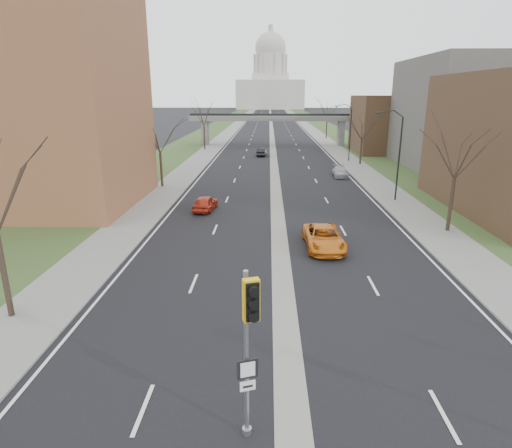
{
  "coord_description": "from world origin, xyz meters",
  "views": [
    {
      "loc": [
        -0.86,
        -9.82,
        10.16
      ],
      "look_at": [
        -1.48,
        11.78,
        3.6
      ],
      "focal_mm": 30.0,
      "sensor_mm": 36.0,
      "label": 1
    }
  ],
  "objects_px": {
    "car_left_far": "(262,152)",
    "car_right_mid": "(340,172)",
    "signal_pole_median": "(249,330)",
    "car_left_near": "(205,203)",
    "car_right_near": "(324,238)"
  },
  "relations": [
    {
      "from": "car_left_far",
      "to": "car_right_mid",
      "type": "xyz_separation_m",
      "value": [
        10.4,
        -19.19,
        -0.04
      ]
    },
    {
      "from": "signal_pole_median",
      "to": "car_left_far",
      "type": "bearing_deg",
      "value": 72.12
    },
    {
      "from": "car_left_near",
      "to": "car_left_far",
      "type": "distance_m",
      "value": 36.72
    },
    {
      "from": "car_left_far",
      "to": "car_right_mid",
      "type": "height_order",
      "value": "car_left_far"
    },
    {
      "from": "signal_pole_median",
      "to": "car_left_far",
      "type": "relative_size",
      "value": 1.33
    },
    {
      "from": "car_right_mid",
      "to": "car_right_near",
      "type": "bearing_deg",
      "value": -98.74
    },
    {
      "from": "car_left_far",
      "to": "car_right_near",
      "type": "distance_m",
      "value": 46.48
    },
    {
      "from": "car_left_far",
      "to": "car_right_mid",
      "type": "distance_m",
      "value": 21.83
    },
    {
      "from": "signal_pole_median",
      "to": "car_right_mid",
      "type": "xyz_separation_m",
      "value": [
        9.76,
        44.34,
        -3.2
      ]
    },
    {
      "from": "signal_pole_median",
      "to": "car_right_mid",
      "type": "height_order",
      "value": "signal_pole_median"
    },
    {
      "from": "signal_pole_median",
      "to": "car_right_mid",
      "type": "distance_m",
      "value": 45.52
    },
    {
      "from": "signal_pole_median",
      "to": "car_right_near",
      "type": "bearing_deg",
      "value": 57.43
    },
    {
      "from": "car_right_near",
      "to": "signal_pole_median",
      "type": "bearing_deg",
      "value": -106.07
    },
    {
      "from": "car_left_far",
      "to": "signal_pole_median",
      "type": "bearing_deg",
      "value": 94.91
    },
    {
      "from": "car_right_near",
      "to": "car_right_mid",
      "type": "distance_m",
      "value": 27.56
    }
  ]
}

